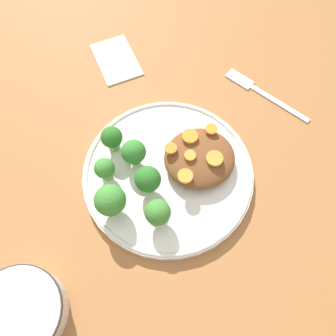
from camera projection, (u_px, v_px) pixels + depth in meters
ground_plane at (168, 176)px, 0.55m from camera, size 4.00×4.00×0.00m
plate at (168, 173)px, 0.55m from camera, size 0.28×0.28×0.02m
dip_bowl at (21, 312)px, 0.44m from camera, size 0.12×0.12×0.04m
stew_mound at (200, 159)px, 0.53m from camera, size 0.11×0.12×0.03m
broccoli_floret_0 at (134, 152)px, 0.52m from camera, size 0.04×0.04×0.05m
broccoli_floret_1 at (148, 180)px, 0.50m from camera, size 0.04×0.04×0.06m
broccoli_floret_2 at (105, 169)px, 0.51m from camera, size 0.03×0.03×0.05m
broccoli_floret_3 at (110, 201)px, 0.48m from camera, size 0.05×0.05×0.06m
broccoli_floret_4 at (112, 138)px, 0.53m from camera, size 0.04×0.04×0.05m
broccoli_floret_5 at (158, 213)px, 0.48m from camera, size 0.04×0.04×0.05m
carrot_slice_0 at (215, 158)px, 0.51m from camera, size 0.03×0.03×0.01m
carrot_slice_1 at (211, 129)px, 0.53m from camera, size 0.02×0.02×0.00m
carrot_slice_2 at (189, 153)px, 0.51m from camera, size 0.02×0.02×0.01m
carrot_slice_3 at (171, 148)px, 0.52m from camera, size 0.02×0.02×0.01m
carrot_slice_4 at (190, 136)px, 0.53m from camera, size 0.03×0.03×0.01m
carrot_slice_5 at (185, 176)px, 0.50m from camera, size 0.02×0.02×0.01m
fork at (259, 90)px, 0.63m from camera, size 0.16×0.11×0.01m
napkin at (116, 59)px, 0.66m from camera, size 0.12×0.08×0.01m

